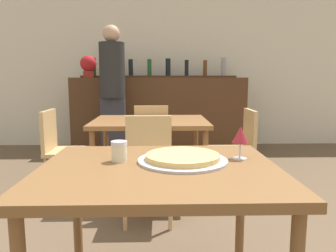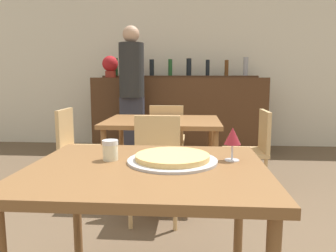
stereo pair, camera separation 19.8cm
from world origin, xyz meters
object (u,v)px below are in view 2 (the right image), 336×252
at_px(chair_far_side_front, 156,160).
at_px(potted_plant, 110,65).
at_px(cheese_shaker, 110,150).
at_px(chair_far_side_right, 253,146).
at_px(person_standing, 132,88).
at_px(wine_glass, 233,137).
at_px(pizza_tray, 172,158).
at_px(chair_far_side_left, 76,143).
at_px(chair_far_side_back, 167,134).

bearing_deg(chair_far_side_front, potted_plant, 111.72).
relative_size(cheese_shaker, potted_plant, 0.30).
relative_size(chair_far_side_front, potted_plant, 2.52).
relative_size(chair_far_side_right, person_standing, 0.45).
height_order(wine_glass, potted_plant, potted_plant).
distance_m(pizza_tray, wine_glass, 0.30).
height_order(cheese_shaker, wine_glass, wine_glass).
xyz_separation_m(person_standing, wine_glass, (1.02, -2.92, -0.14)).
distance_m(chair_far_side_front, chair_far_side_right, 1.06).
bearing_deg(pizza_tray, chair_far_side_right, 67.79).
distance_m(chair_far_side_left, potted_plant, 2.01).
bearing_deg(wine_glass, chair_far_side_right, 76.13).
height_order(chair_far_side_front, wine_glass, wine_glass).
xyz_separation_m(chair_far_side_back, cheese_shaker, (-0.10, -2.26, 0.32)).
height_order(chair_far_side_back, wine_glass, wine_glass).
bearing_deg(pizza_tray, chair_far_side_left, 122.78).
relative_size(chair_far_side_back, cheese_shaker, 8.52).
xyz_separation_m(chair_far_side_back, potted_plant, (-0.96, 1.23, 0.84)).
bearing_deg(chair_far_side_back, chair_far_side_front, 90.00).
relative_size(chair_far_side_right, cheese_shaker, 8.52).
relative_size(chair_far_side_front, chair_far_side_back, 1.00).
xyz_separation_m(chair_far_side_front, chair_far_side_right, (0.88, 0.60, 0.00)).
xyz_separation_m(pizza_tray, wine_glass, (0.28, 0.05, 0.10)).
distance_m(chair_far_side_left, person_standing, 1.43).
bearing_deg(chair_far_side_back, potted_plant, -51.86).
bearing_deg(chair_far_side_right, wine_glass, -13.87).
xyz_separation_m(chair_far_side_right, wine_glass, (-0.40, -1.63, 0.38)).
bearing_deg(chair_far_side_left, chair_far_side_right, -90.00).
bearing_deg(chair_far_side_back, cheese_shaker, 87.43).
bearing_deg(cheese_shaker, chair_far_side_back, 87.43).
xyz_separation_m(chair_far_side_front, chair_far_side_left, (-0.88, 0.60, 0.00)).
bearing_deg(cheese_shaker, chair_far_side_front, 84.57).
xyz_separation_m(chair_far_side_back, chair_far_side_left, (-0.88, -0.60, 0.00)).
distance_m(chair_far_side_front, person_standing, 2.03).
height_order(person_standing, wine_glass, person_standing).
bearing_deg(chair_far_side_left, chair_far_side_back, -55.93).
height_order(chair_far_side_front, chair_far_side_right, same).
distance_m(pizza_tray, person_standing, 3.06).
xyz_separation_m(cheese_shaker, potted_plant, (-0.86, 3.48, 0.53)).
relative_size(chair_far_side_left, pizza_tray, 1.95).
height_order(chair_far_side_right, person_standing, person_standing).
height_order(cheese_shaker, potted_plant, potted_plant).
distance_m(chair_far_side_back, chair_far_side_left, 1.06).
relative_size(chair_far_side_front, wine_glass, 5.20).
bearing_deg(potted_plant, chair_far_side_back, -51.86).
height_order(pizza_tray, person_standing, person_standing).
distance_m(chair_far_side_left, pizza_tray, 2.01).
xyz_separation_m(chair_far_side_front, person_standing, (-0.54, 1.89, 0.52)).
xyz_separation_m(chair_far_side_front, chair_far_side_back, (-0.00, 1.19, 0.00)).
bearing_deg(chair_far_side_left, wine_glass, -140.12).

